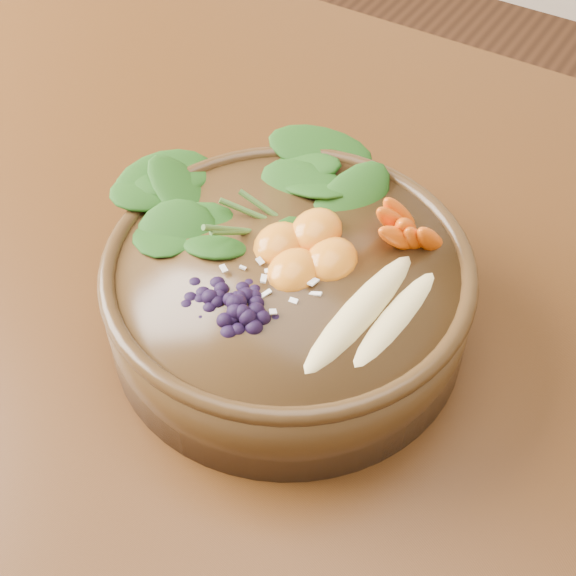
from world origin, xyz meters
name	(u,v)px	position (x,y,z in m)	size (l,w,h in m)	color
dining_table	(368,428)	(0.00, 0.00, 0.66)	(1.60, 0.90, 0.75)	#331C0C
stoneware_bowl	(288,297)	(-0.07, -0.01, 0.79)	(0.27, 0.27, 0.07)	#3D2A15
kale_heap	(295,179)	(-0.10, 0.05, 0.84)	(0.17, 0.16, 0.04)	#1E4F12
carrot_cluster	(408,203)	(-0.01, 0.05, 0.86)	(0.06, 0.06, 0.07)	#DD560C
banana_halves	(379,302)	(0.00, -0.02, 0.83)	(0.06, 0.15, 0.03)	#E0CC84
mandarin_cluster	(305,237)	(-0.07, 0.01, 0.84)	(0.08, 0.08, 0.03)	orange
blueberry_pile	(236,291)	(-0.08, -0.06, 0.84)	(0.12, 0.09, 0.04)	black
coconut_flakes	(272,275)	(-0.07, -0.03, 0.83)	(0.08, 0.06, 0.01)	white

